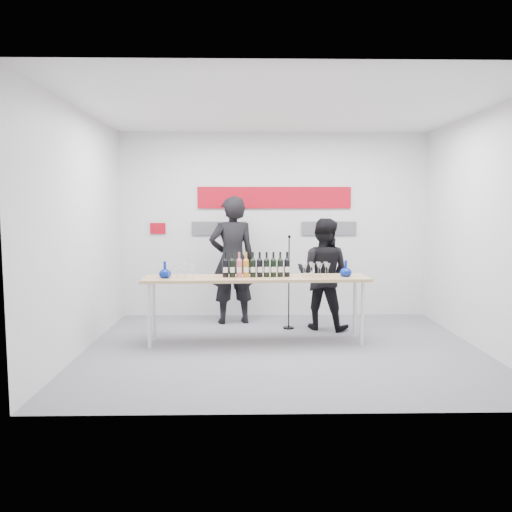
% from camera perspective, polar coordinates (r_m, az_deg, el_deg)
% --- Properties ---
extents(ground, '(5.00, 5.00, 0.00)m').
position_cam_1_polar(ground, '(6.46, 3.04, -10.56)').
color(ground, slate).
rests_on(ground, ground).
extents(back_wall, '(5.00, 0.04, 3.00)m').
position_cam_1_polar(back_wall, '(8.20, 2.08, 3.54)').
color(back_wall, silver).
rests_on(back_wall, ground).
extents(signage, '(3.38, 0.02, 0.79)m').
position_cam_1_polar(signage, '(8.16, 1.71, 5.68)').
color(signage, '#AA0716').
rests_on(signage, back_wall).
extents(tasting_table, '(2.96, 0.69, 0.88)m').
position_cam_1_polar(tasting_table, '(6.56, 0.02, -2.98)').
color(tasting_table, tan).
rests_on(tasting_table, ground).
extents(wine_bottles, '(0.89, 0.11, 0.33)m').
position_cam_1_polar(wine_bottles, '(6.53, 0.04, -0.97)').
color(wine_bottles, black).
rests_on(wine_bottles, tasting_table).
extents(decanter_left, '(0.16, 0.16, 0.21)m').
position_cam_1_polar(decanter_left, '(6.56, -10.37, -1.54)').
color(decanter_left, navy).
rests_on(decanter_left, tasting_table).
extents(decanter_right, '(0.16, 0.16, 0.21)m').
position_cam_1_polar(decanter_right, '(6.69, 10.22, -1.40)').
color(decanter_right, navy).
rests_on(decanter_right, tasting_table).
extents(glasses_left, '(0.37, 0.23, 0.18)m').
position_cam_1_polar(glasses_left, '(6.55, -8.74, -1.66)').
color(glasses_left, silver).
rests_on(glasses_left, tasting_table).
extents(glasses_right, '(0.37, 0.23, 0.18)m').
position_cam_1_polar(glasses_right, '(6.63, 6.82, -1.55)').
color(glasses_right, silver).
rests_on(glasses_right, tasting_table).
extents(presenter_left, '(0.80, 0.61, 1.96)m').
position_cam_1_polar(presenter_left, '(7.69, -2.73, -0.49)').
color(presenter_left, black).
rests_on(presenter_left, ground).
extents(presenter_right, '(0.97, 0.88, 1.64)m').
position_cam_1_polar(presenter_right, '(7.41, 7.66, -2.04)').
color(presenter_right, black).
rests_on(presenter_right, ground).
extents(mic_stand, '(0.16, 0.16, 1.39)m').
position_cam_1_polar(mic_stand, '(7.41, 3.76, -5.08)').
color(mic_stand, black).
rests_on(mic_stand, ground).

